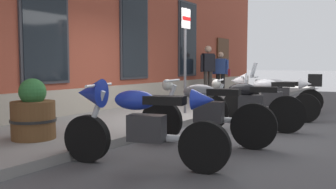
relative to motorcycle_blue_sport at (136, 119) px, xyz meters
The scene contains 11 objects.
ground_plane 3.22m from the motorcycle_blue_sport, 15.75° to the left, with size 140.00×140.00×0.00m, color #424244.
sidewalk 3.77m from the motorcycle_blue_sport, 35.33° to the left, with size 26.99×2.60×0.13m, color slate.
motorcycle_blue_sport is the anchor object (origin of this frame).
motorcycle_grey_naked 1.53m from the motorcycle_blue_sport, ahead, with size 0.67×2.12×1.01m.
motorcycle_black_naked 3.02m from the motorcycle_blue_sport, ahead, with size 0.77×2.01×0.96m.
motorcycle_white_sport 4.51m from the motorcycle_blue_sport, ahead, with size 0.65×2.10×1.05m.
motorcycle_silver_touring 6.00m from the motorcycle_blue_sport, ahead, with size 0.72×2.15×1.29m.
pedestrian_dark_jacket 8.41m from the motorcycle_blue_sport, 19.70° to the left, with size 0.52×0.38×1.75m.
pedestrian_blue_top 9.11m from the motorcycle_blue_sport, 17.27° to the left, with size 0.27×0.65×1.55m.
parking_sign 4.21m from the motorcycle_blue_sport, 20.66° to the left, with size 0.36×0.07×2.39m.
barrel_planter 1.92m from the motorcycle_blue_sport, 89.31° to the left, with size 0.67×0.67×0.90m.
Camera 1 is at (-6.57, -3.50, 1.24)m, focal length 39.24 mm.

